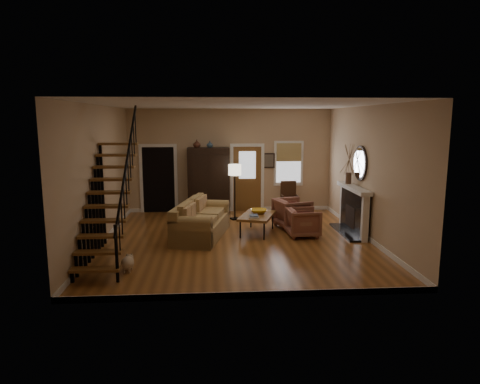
{
  "coord_description": "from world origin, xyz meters",
  "views": [
    {
      "loc": [
        -0.65,
        -10.23,
        2.96
      ],
      "look_at": [
        0.1,
        0.4,
        1.15
      ],
      "focal_mm": 32.0,
      "sensor_mm": 36.0,
      "label": 1
    }
  ],
  "objects": [
    {
      "name": "fireplace",
      "position": [
        3.13,
        0.5,
        0.74
      ],
      "size": [
        0.33,
        1.95,
        2.3
      ],
      "color": "black",
      "rests_on": "ground"
    },
    {
      "name": "vase_a",
      "position": [
        -1.05,
        3.05,
        2.22
      ],
      "size": [
        0.24,
        0.24,
        0.25
      ],
      "primitive_type": "imported",
      "color": "#4C2619",
      "rests_on": "armoire"
    },
    {
      "name": "staircase",
      "position": [
        -2.78,
        -1.3,
        1.6
      ],
      "size": [
        0.94,
        2.8,
        3.2
      ],
      "primitive_type": null,
      "color": "brown",
      "rests_on": "ground"
    },
    {
      "name": "coffee_table",
      "position": [
        0.57,
        0.64,
        0.25
      ],
      "size": [
        1.16,
        1.49,
        0.5
      ],
      "primitive_type": null,
      "rotation": [
        0.0,
        0.0,
        -0.33
      ],
      "color": "brown",
      "rests_on": "ground"
    },
    {
      "name": "room",
      "position": [
        -0.41,
        1.76,
        1.51
      ],
      "size": [
        7.0,
        7.33,
        3.3
      ],
      "color": "brown",
      "rests_on": "ground"
    },
    {
      "name": "armoire",
      "position": [
        -0.7,
        3.15,
        1.05
      ],
      "size": [
        1.3,
        0.6,
        2.1
      ],
      "primitive_type": null,
      "color": "black",
      "rests_on": "ground"
    },
    {
      "name": "armchair_left",
      "position": [
        1.71,
        0.26,
        0.36
      ],
      "size": [
        0.83,
        0.81,
        0.72
      ],
      "primitive_type": "imported",
      "rotation": [
        0.0,
        0.0,
        1.61
      ],
      "color": "maroon",
      "rests_on": "ground"
    },
    {
      "name": "side_chair",
      "position": [
        1.85,
        2.95,
        0.51
      ],
      "size": [
        0.54,
        0.54,
        1.02
      ],
      "primitive_type": null,
      "color": "#3A2212",
      "rests_on": "ground"
    },
    {
      "name": "floor_lamp",
      "position": [
        0.08,
        2.27,
        0.83
      ],
      "size": [
        0.5,
        0.5,
        1.66
      ],
      "primitive_type": null,
      "rotation": [
        0.0,
        0.0,
        0.39
      ],
      "color": "black",
      "rests_on": "ground"
    },
    {
      "name": "dog",
      "position": [
        -2.3,
        -2.04,
        0.16
      ],
      "size": [
        0.26,
        0.43,
        0.31
      ],
      "primitive_type": null,
      "rotation": [
        0.0,
        0.0,
        -0.01
      ],
      "color": "#CBB08B",
      "rests_on": "ground"
    },
    {
      "name": "bowl",
      "position": [
        0.62,
        0.79,
        0.56
      ],
      "size": [
        0.45,
        0.45,
        0.11
      ],
      "primitive_type": "imported",
      "color": "gold",
      "rests_on": "coffee_table"
    },
    {
      "name": "sofa",
      "position": [
        -0.88,
        0.4,
        0.44
      ],
      "size": [
        1.52,
        2.52,
        0.88
      ],
      "primitive_type": null,
      "rotation": [
        0.0,
        0.0,
        -0.23
      ],
      "color": "#A17F49",
      "rests_on": "ground"
    },
    {
      "name": "vase_b",
      "position": [
        -0.65,
        3.05,
        2.21
      ],
      "size": [
        0.2,
        0.2,
        0.21
      ],
      "primitive_type": "imported",
      "color": "#334C60",
      "rests_on": "armoire"
    },
    {
      "name": "books",
      "position": [
        0.45,
        0.34,
        0.54
      ],
      "size": [
        0.24,
        0.33,
        0.06
      ],
      "primitive_type": null,
      "color": "beige",
      "rests_on": "coffee_table"
    },
    {
      "name": "armchair_right",
      "position": [
        1.61,
        1.2,
        0.4
      ],
      "size": [
        1.09,
        1.07,
        0.8
      ],
      "primitive_type": "imported",
      "rotation": [
        0.0,
        0.0,
        1.85
      ],
      "color": "maroon",
      "rests_on": "ground"
    }
  ]
}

